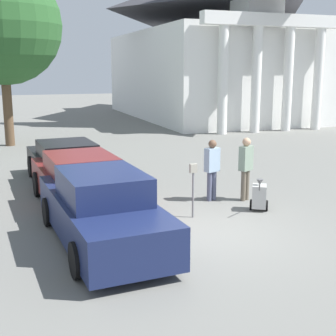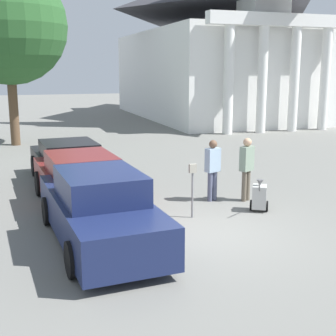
{
  "view_description": "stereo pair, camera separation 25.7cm",
  "coord_description": "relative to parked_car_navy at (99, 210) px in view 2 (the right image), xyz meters",
  "views": [
    {
      "loc": [
        -4.18,
        -9.22,
        3.68
      ],
      "look_at": [
        -0.14,
        2.14,
        1.1
      ],
      "focal_mm": 50.0,
      "sensor_mm": 36.0,
      "label": 1
    },
    {
      "loc": [
        -3.93,
        -9.3,
        3.68
      ],
      "look_at": [
        -0.14,
        2.14,
        1.1
      ],
      "focal_mm": 50.0,
      "sensor_mm": 36.0,
      "label": 2
    }
  ],
  "objects": [
    {
      "name": "parked_car_black",
      "position": [
        -0.0,
        5.57,
        -0.07
      ],
      "size": [
        2.25,
        4.89,
        1.39
      ],
      "rotation": [
        0.0,
        0.0,
        0.07
      ],
      "color": "black",
      "rests_on": "ground_plane"
    },
    {
      "name": "person_supervisor",
      "position": [
        4.5,
        1.91,
        0.3
      ],
      "size": [
        0.47,
        0.39,
        1.79
      ],
      "rotation": [
        0.0,
        0.0,
        3.61
      ],
      "color": "#665B4C",
      "rests_on": "ground_plane"
    },
    {
      "name": "shade_tree",
      "position": [
        -1.56,
        14.25,
        4.89
      ],
      "size": [
        5.5,
        5.5,
        8.38
      ],
      "color": "brown",
      "rests_on": "ground_plane"
    },
    {
      "name": "parked_car_maroon",
      "position": [
        -0.0,
        2.79,
        -0.04
      ],
      "size": [
        2.25,
        5.13,
        1.46
      ],
      "rotation": [
        0.0,
        0.0,
        0.07
      ],
      "color": "maroon",
      "rests_on": "ground_plane"
    },
    {
      "name": "equipment_cart",
      "position": [
        4.38,
        0.92,
        -0.34
      ],
      "size": [
        0.68,
        0.94,
        1.0
      ],
      "rotation": [
        0.0,
        0.0,
        -0.55
      ],
      "color": "#B2B2AD",
      "rests_on": "ground_plane"
    },
    {
      "name": "person_worker",
      "position": [
        3.6,
        2.21,
        0.26
      ],
      "size": [
        0.47,
        0.34,
        1.73
      ],
      "rotation": [
        0.0,
        0.0,
        3.46
      ],
      "color": "#515670",
      "rests_on": "ground_plane"
    },
    {
      "name": "church",
      "position": [
        13.12,
        23.6,
        4.99
      ],
      "size": [
        10.81,
        19.05,
        25.22
      ],
      "color": "white",
      "rests_on": "ground_plane"
    },
    {
      "name": "parking_meter",
      "position": [
        2.51,
        0.95,
        0.23
      ],
      "size": [
        0.18,
        0.09,
        1.37
      ],
      "color": "slate",
      "rests_on": "ground_plane"
    },
    {
      "name": "parked_car_navy",
      "position": [
        0.0,
        0.0,
        0.0
      ],
      "size": [
        2.19,
        5.13,
        1.59
      ],
      "rotation": [
        0.0,
        0.0,
        0.07
      ],
      "color": "#19234C",
      "rests_on": "ground_plane"
    },
    {
      "name": "ground_plane",
      "position": [
        2.32,
        -0.23,
        -0.73
      ],
      "size": [
        120.0,
        120.0,
        0.0
      ],
      "primitive_type": "plane",
      "color": "slate"
    }
  ]
}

